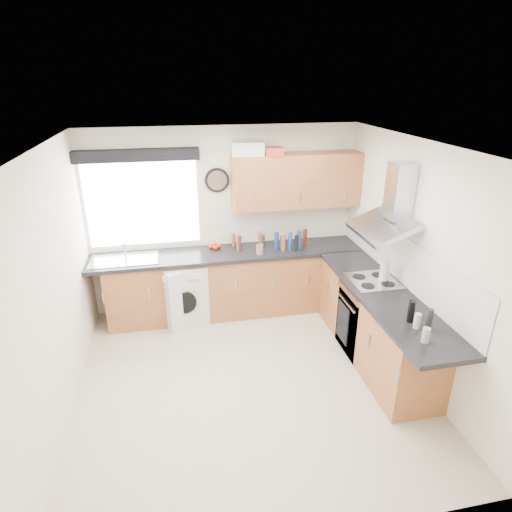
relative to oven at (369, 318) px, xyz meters
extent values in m
plane|color=beige|center=(-1.50, -0.30, -0.42)|extent=(3.60, 3.60, 0.00)
cube|color=white|center=(-1.50, -0.30, 2.08)|extent=(3.60, 3.60, 0.02)
cube|color=silver|center=(-1.50, 1.50, 0.82)|extent=(3.60, 0.02, 2.50)
cube|color=silver|center=(-1.50, -2.10, 0.82)|extent=(3.60, 0.02, 2.50)
cube|color=silver|center=(-3.30, -0.30, 0.82)|extent=(0.02, 3.60, 2.50)
cube|color=silver|center=(0.30, -0.30, 0.82)|extent=(0.02, 3.60, 2.50)
cube|color=silver|center=(-2.55, 1.49, 1.12)|extent=(1.40, 0.02, 1.10)
cube|color=black|center=(-2.55, 1.40, 1.76)|extent=(1.50, 0.18, 0.14)
cube|color=white|center=(0.29, 0.00, 0.75)|extent=(0.01, 3.00, 0.54)
cube|color=brown|center=(-1.60, 1.21, 0.01)|extent=(3.00, 0.58, 0.86)
cube|color=brown|center=(0.00, 1.20, 0.01)|extent=(0.60, 0.60, 0.86)
cube|color=brown|center=(0.01, -0.15, 0.01)|extent=(0.58, 2.10, 0.86)
cube|color=black|center=(-1.50, 1.20, 0.46)|extent=(3.60, 0.62, 0.05)
cube|color=black|center=(0.00, -0.30, 0.46)|extent=(0.62, 2.42, 0.05)
cube|color=black|center=(0.00, 0.00, 0.00)|extent=(0.56, 0.58, 0.85)
cube|color=#B0B7C3|center=(0.00, 0.00, 0.49)|extent=(0.52, 0.52, 0.01)
cube|color=brown|center=(-0.55, 1.32, 1.38)|extent=(1.70, 0.35, 0.70)
cube|color=silver|center=(-2.12, 1.10, -0.01)|extent=(0.72, 0.71, 0.83)
cylinder|color=black|center=(-1.58, 1.46, 1.39)|extent=(0.32, 0.04, 0.32)
cube|color=silver|center=(-1.20, 1.33, 1.81)|extent=(0.43, 0.33, 0.17)
cube|color=#B02E26|center=(-0.88, 1.22, 1.78)|extent=(0.25, 0.22, 0.10)
cylinder|color=#7A655B|center=(-1.10, 1.05, 0.55)|extent=(0.10, 0.10, 0.13)
cylinder|color=silver|center=(0.12, -0.01, 0.60)|extent=(0.13, 0.13, 0.23)
cylinder|color=brown|center=(-0.77, 1.10, 0.60)|extent=(0.06, 0.06, 0.23)
cylinder|color=#4A1D1A|center=(-1.34, 1.19, 0.59)|extent=(0.05, 0.05, 0.21)
cylinder|color=black|center=(-0.60, 1.06, 0.59)|extent=(0.05, 0.05, 0.22)
cylinder|color=navy|center=(-0.54, 1.13, 0.61)|extent=(0.07, 0.07, 0.25)
cylinder|color=navy|center=(-0.68, 1.09, 0.61)|extent=(0.05, 0.05, 0.25)
cylinder|color=#541911|center=(-0.43, 1.24, 0.60)|extent=(0.06, 0.06, 0.23)
cylinder|color=navy|center=(-0.78, 1.15, 0.58)|extent=(0.06, 0.06, 0.19)
cylinder|color=#413724|center=(-0.99, 1.37, 0.55)|extent=(0.06, 0.06, 0.14)
cylinder|color=#9E9536|center=(-1.35, 1.21, 0.54)|extent=(0.06, 0.06, 0.12)
cylinder|color=navy|center=(-0.85, 1.15, 0.61)|extent=(0.06, 0.06, 0.25)
cylinder|color=brown|center=(-1.39, 1.39, 0.58)|extent=(0.05, 0.05, 0.18)
cylinder|color=black|center=(0.05, -1.03, 0.59)|extent=(0.05, 0.05, 0.22)
cylinder|color=black|center=(-0.04, -0.87, 0.60)|extent=(0.06, 0.06, 0.22)
cylinder|color=#A19489|center=(-0.09, -1.20, 0.56)|extent=(0.07, 0.07, 0.14)
cylinder|color=#B3AC98|center=(-0.04, -0.98, 0.56)|extent=(0.06, 0.06, 0.15)
camera|label=1|loc=(-2.16, -4.01, 2.65)|focal=30.00mm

